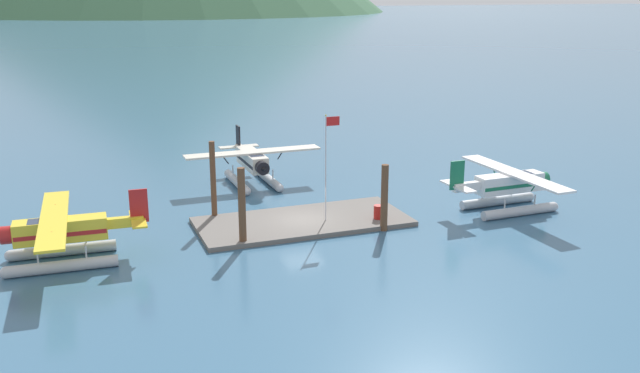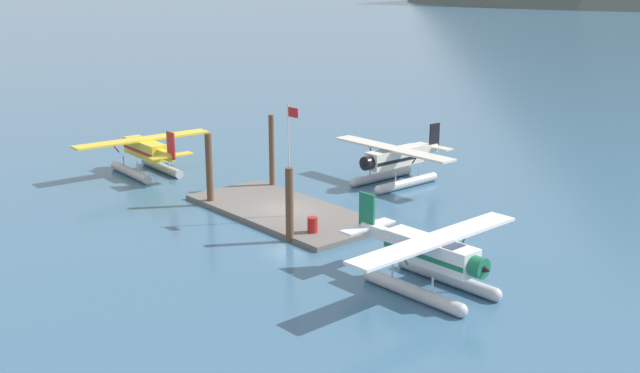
{
  "view_description": "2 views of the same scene",
  "coord_description": "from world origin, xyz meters",
  "px_view_note": "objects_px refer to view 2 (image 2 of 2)",
  "views": [
    {
      "loc": [
        -13.89,
        -39.96,
        14.36
      ],
      "look_at": [
        1.47,
        0.76,
        2.14
      ],
      "focal_mm": 39.27,
      "sensor_mm": 36.0,
      "label": 1
    },
    {
      "loc": [
        35.58,
        -27.53,
        14.1
      ],
      "look_at": [
        1.27,
        1.84,
        1.67
      ],
      "focal_mm": 42.62,
      "sensor_mm": 36.0,
      "label": 2
    }
  ],
  "objects_px": {
    "seaplane_cream_bow_centre": "(394,162)",
    "fuel_drum": "(313,225)",
    "flagpole": "(290,148)",
    "seaplane_white_stbd_aft": "(431,259)",
    "seaplane_yellow_port_aft": "(145,153)"
  },
  "relations": [
    {
      "from": "flagpole",
      "to": "seaplane_white_stbd_aft",
      "type": "relative_size",
      "value": 0.65
    },
    {
      "from": "flagpole",
      "to": "seaplane_white_stbd_aft",
      "type": "xyz_separation_m",
      "value": [
        12.5,
        -1.61,
        -2.89
      ]
    },
    {
      "from": "fuel_drum",
      "to": "seaplane_cream_bow_centre",
      "type": "relative_size",
      "value": 0.08
    },
    {
      "from": "fuel_drum",
      "to": "seaplane_cream_bow_centre",
      "type": "bearing_deg",
      "value": 113.18
    },
    {
      "from": "seaplane_white_stbd_aft",
      "to": "seaplane_cream_bow_centre",
      "type": "relative_size",
      "value": 1.0
    },
    {
      "from": "flagpole",
      "to": "seaplane_yellow_port_aft",
      "type": "relative_size",
      "value": 0.65
    },
    {
      "from": "flagpole",
      "to": "seaplane_yellow_port_aft",
      "type": "bearing_deg",
      "value": -176.01
    },
    {
      "from": "seaplane_white_stbd_aft",
      "to": "flagpole",
      "type": "bearing_deg",
      "value": 172.67
    },
    {
      "from": "seaplane_cream_bow_centre",
      "to": "flagpole",
      "type": "bearing_deg",
      "value": -80.08
    },
    {
      "from": "fuel_drum",
      "to": "seaplane_yellow_port_aft",
      "type": "height_order",
      "value": "seaplane_yellow_port_aft"
    },
    {
      "from": "flagpole",
      "to": "seaplane_white_stbd_aft",
      "type": "distance_m",
      "value": 12.93
    },
    {
      "from": "seaplane_cream_bow_centre",
      "to": "fuel_drum",
      "type": "bearing_deg",
      "value": -66.82
    },
    {
      "from": "fuel_drum",
      "to": "seaplane_yellow_port_aft",
      "type": "relative_size",
      "value": 0.08
    },
    {
      "from": "seaplane_yellow_port_aft",
      "to": "flagpole",
      "type": "bearing_deg",
      "value": 3.99
    },
    {
      "from": "flagpole",
      "to": "fuel_drum",
      "type": "height_order",
      "value": "flagpole"
    }
  ]
}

